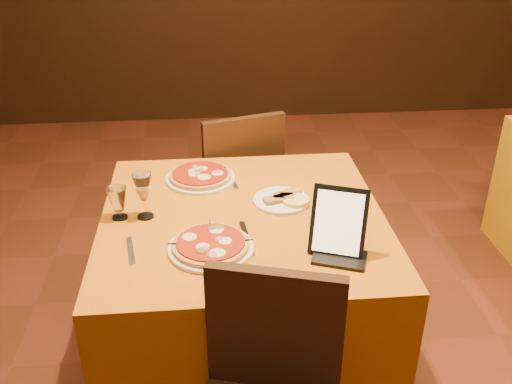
{
  "coord_description": "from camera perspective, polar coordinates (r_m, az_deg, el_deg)",
  "views": [
    {
      "loc": [
        -0.59,
        -1.52,
        1.87
      ],
      "look_at": [
        -0.41,
        0.38,
        0.86
      ],
      "focal_mm": 40.0,
      "sensor_mm": 36.0,
      "label": 1
    }
  ],
  "objects": [
    {
      "name": "pizza_far",
      "position": [
        2.5,
        -5.58,
        1.52
      ],
      "size": [
        0.3,
        0.3,
        0.03
      ],
      "rotation": [
        0.0,
        0.0,
        0.28
      ],
      "color": "white",
      "rests_on": "main_table"
    },
    {
      "name": "wine_glass",
      "position": [
        2.21,
        -11.18,
        -0.34
      ],
      "size": [
        0.07,
        0.07,
        0.19
      ],
      "primitive_type": null,
      "rotation": [
        0.0,
        0.0,
        0.0
      ],
      "color": "#E4CB81",
      "rests_on": "main_table"
    },
    {
      "name": "cutlet_dish",
      "position": [
        2.31,
        2.53,
        -0.73
      ],
      "size": [
        0.23,
        0.23,
        0.03
      ],
      "rotation": [
        0.0,
        0.0,
        0.13
      ],
      "color": "white",
      "rests_on": "main_table"
    },
    {
      "name": "fork_far",
      "position": [
        2.49,
        -2.42,
        1.19
      ],
      "size": [
        0.05,
        0.17,
        0.01
      ],
      "primitive_type": "cube",
      "rotation": [
        0.0,
        0.0,
        1.75
      ],
      "color": "silver",
      "rests_on": "main_table"
    },
    {
      "name": "main_table",
      "position": [
        2.44,
        -1.23,
        -9.95
      ],
      "size": [
        1.1,
        1.1,
        0.75
      ],
      "primitive_type": "cube",
      "color": "#C3670C",
      "rests_on": "floor"
    },
    {
      "name": "water_glass",
      "position": [
        2.24,
        -13.62,
        -1.1
      ],
      "size": [
        0.08,
        0.08,
        0.13
      ],
      "primitive_type": null,
      "rotation": [
        0.0,
        0.0,
        0.38
      ],
      "color": "white",
      "rests_on": "main_table"
    },
    {
      "name": "tablet",
      "position": [
        1.97,
        8.26,
        -2.95
      ],
      "size": [
        0.21,
        0.16,
        0.23
      ],
      "primitive_type": "cube",
      "rotation": [
        -0.35,
        0.0,
        -0.36
      ],
      "color": "black",
      "rests_on": "main_table"
    },
    {
      "name": "pizza_near",
      "position": [
        2.02,
        -4.54,
        -5.43
      ],
      "size": [
        0.3,
        0.3,
        0.03
      ],
      "rotation": [
        0.0,
        0.0,
        -0.42
      ],
      "color": "white",
      "rests_on": "main_table"
    },
    {
      "name": "chair_main_far",
      "position": [
        3.1,
        -2.37,
        0.69
      ],
      "size": [
        0.58,
        0.58,
        0.91
      ],
      "primitive_type": null,
      "rotation": [
        0.0,
        0.0,
        3.43
      ],
      "color": "black",
      "rests_on": "floor"
    },
    {
      "name": "knife",
      "position": [
        2.06,
        -0.81,
        -5.0
      ],
      "size": [
        0.04,
        0.2,
        0.01
      ],
      "primitive_type": "cube",
      "rotation": [
        0.0,
        0.0,
        1.68
      ],
      "color": "#B5B4BB",
      "rests_on": "main_table"
    },
    {
      "name": "fork_near",
      "position": [
        2.06,
        -12.41,
        -5.77
      ],
      "size": [
        0.05,
        0.18,
        0.01
      ],
      "primitive_type": "cube",
      "rotation": [
        0.0,
        0.0,
        1.74
      ],
      "color": "silver",
      "rests_on": "main_table"
    }
  ]
}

